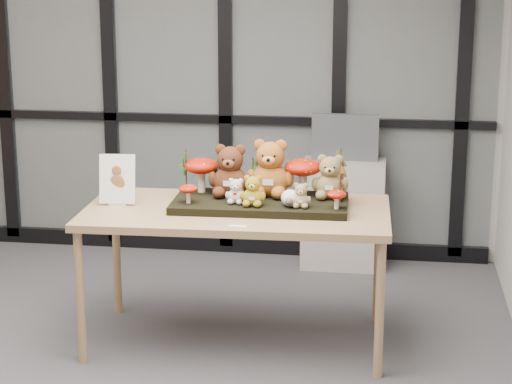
% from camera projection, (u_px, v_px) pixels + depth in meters
% --- Properties ---
extents(room_shell, '(5.00, 5.00, 5.00)m').
position_uv_depth(room_shell, '(45.00, 74.00, 4.56)').
color(room_shell, '#B4B2AA').
rests_on(room_shell, floor).
extents(glass_partition, '(4.90, 0.06, 2.78)m').
position_uv_depth(glass_partition, '(167.00, 70.00, 6.99)').
color(glass_partition, '#2D383F').
rests_on(glass_partition, floor).
extents(display_table, '(1.79, 0.94, 0.82)m').
position_uv_depth(display_table, '(237.00, 220.00, 5.36)').
color(display_table, tan).
rests_on(display_table, floor).
extents(diorama_tray, '(1.03, 0.54, 0.04)m').
position_uv_depth(diorama_tray, '(260.00, 203.00, 5.39)').
color(diorama_tray, black).
rests_on(diorama_tray, display_table).
extents(bear_pooh_yellow, '(0.29, 0.27, 0.37)m').
position_uv_depth(bear_pooh_yellow, '(270.00, 165.00, 5.44)').
color(bear_pooh_yellow, '#A45A1E').
rests_on(bear_pooh_yellow, diorama_tray).
extents(bear_brown_medium, '(0.27, 0.24, 0.34)m').
position_uv_depth(bear_brown_medium, '(230.00, 168.00, 5.44)').
color(bear_brown_medium, '#4E2612').
rests_on(bear_brown_medium, diorama_tray).
extents(bear_tan_back, '(0.22, 0.20, 0.28)m').
position_uv_depth(bear_tan_back, '(330.00, 174.00, 5.39)').
color(bear_tan_back, olive).
rests_on(bear_tan_back, diorama_tray).
extents(bear_small_yellow, '(0.15, 0.14, 0.19)m').
position_uv_depth(bear_small_yellow, '(253.00, 189.00, 5.23)').
color(bear_small_yellow, '#A9851C').
rests_on(bear_small_yellow, diorama_tray).
extents(bear_white_bow, '(0.13, 0.12, 0.16)m').
position_uv_depth(bear_white_bow, '(236.00, 189.00, 5.29)').
color(bear_white_bow, silver).
rests_on(bear_white_bow, diorama_tray).
extents(bear_beige_small, '(0.12, 0.11, 0.15)m').
position_uv_depth(bear_beige_small, '(301.00, 194.00, 5.20)').
color(bear_beige_small, '#9F8C5B').
rests_on(bear_beige_small, diorama_tray).
extents(plush_cream_hedgehog, '(0.08, 0.08, 0.11)m').
position_uv_depth(plush_cream_hedgehog, '(290.00, 197.00, 5.23)').
color(plush_cream_hedgehog, white).
rests_on(plush_cream_hedgehog, diorama_tray).
extents(mushroom_back_left, '(0.20, 0.20, 0.23)m').
position_uv_depth(mushroom_back_left, '(201.00, 173.00, 5.54)').
color(mushroom_back_left, '#991404').
rests_on(mushroom_back_left, diorama_tray).
extents(mushroom_back_right, '(0.22, 0.22, 0.24)m').
position_uv_depth(mushroom_back_right, '(303.00, 175.00, 5.45)').
color(mushroom_back_right, '#991404').
rests_on(mushroom_back_right, diorama_tray).
extents(mushroom_front_left, '(0.11, 0.11, 0.12)m').
position_uv_depth(mushroom_front_left, '(188.00, 193.00, 5.29)').
color(mushroom_front_left, '#991404').
rests_on(mushroom_front_left, diorama_tray).
extents(mushroom_front_right, '(0.11, 0.11, 0.12)m').
position_uv_depth(mushroom_front_right, '(336.00, 199.00, 5.17)').
color(mushroom_front_right, '#991404').
rests_on(mushroom_front_right, diorama_tray).
extents(sprig_green_far_left, '(0.05, 0.05, 0.26)m').
position_uv_depth(sprig_green_far_left, '(186.00, 171.00, 5.53)').
color(sprig_green_far_left, '#12360C').
rests_on(sprig_green_far_left, diorama_tray).
extents(sprig_green_mid_left, '(0.05, 0.05, 0.26)m').
position_uv_depth(sprig_green_mid_left, '(219.00, 170.00, 5.56)').
color(sprig_green_mid_left, '#12360C').
rests_on(sprig_green_mid_left, diorama_tray).
extents(sprig_dry_far_right, '(0.05, 0.05, 0.30)m').
position_uv_depth(sprig_dry_far_right, '(340.00, 173.00, 5.40)').
color(sprig_dry_far_right, brown).
rests_on(sprig_dry_far_right, diorama_tray).
extents(sprig_dry_mid_right, '(0.05, 0.05, 0.23)m').
position_uv_depth(sprig_dry_mid_right, '(340.00, 183.00, 5.28)').
color(sprig_dry_mid_right, brown).
rests_on(sprig_dry_mid_right, diorama_tray).
extents(sprig_green_centre, '(0.05, 0.05, 0.21)m').
position_uv_depth(sprig_green_centre, '(253.00, 174.00, 5.56)').
color(sprig_green_centre, '#12360C').
rests_on(sprig_green_centre, diorama_tray).
extents(sign_holder, '(0.22, 0.08, 0.30)m').
position_uv_depth(sign_holder, '(117.00, 182.00, 5.41)').
color(sign_holder, silver).
rests_on(sign_holder, display_table).
extents(label_card, '(0.10, 0.03, 0.00)m').
position_uv_depth(label_card, '(238.00, 226.00, 5.00)').
color(label_card, white).
rests_on(label_card, display_table).
extents(cabinet, '(0.60, 0.35, 0.80)m').
position_uv_depth(cabinet, '(343.00, 214.00, 6.84)').
color(cabinet, '#ADA49A').
rests_on(cabinet, floor).
extents(monitor, '(0.48, 0.05, 0.34)m').
position_uv_depth(monitor, '(345.00, 137.00, 6.72)').
color(monitor, '#515459').
rests_on(monitor, cabinet).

